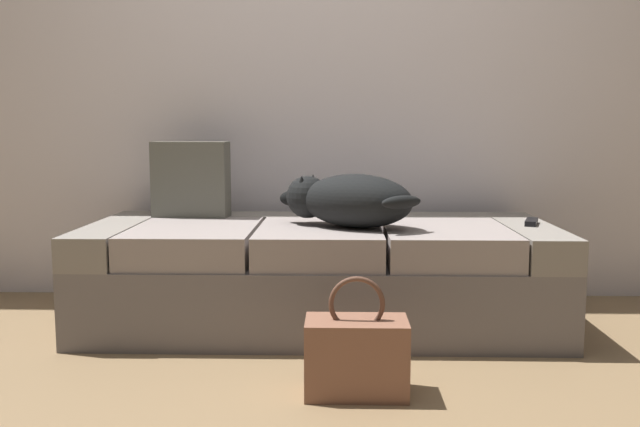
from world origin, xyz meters
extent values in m
plane|color=olive|center=(0.00, 0.00, 0.00)|extent=(10.00, 10.00, 0.00)
cube|color=silver|center=(0.00, 1.55, 1.40)|extent=(6.40, 0.10, 2.80)
cube|color=slate|center=(0.00, 0.99, 0.15)|extent=(1.94, 0.85, 0.30)
cube|color=gray|center=(-0.87, 0.99, 0.37)|extent=(0.20, 0.85, 0.13)
cube|color=gray|center=(0.87, 0.99, 0.37)|extent=(0.20, 0.85, 0.13)
cube|color=gray|center=(0.00, 1.31, 0.37)|extent=(1.54, 0.20, 0.13)
cube|color=gray|center=(-0.51, 0.89, 0.37)|extent=(0.50, 0.63, 0.13)
cube|color=gray|center=(0.00, 0.89, 0.37)|extent=(0.50, 0.63, 0.13)
cube|color=gray|center=(0.51, 0.89, 0.37)|extent=(0.50, 0.63, 0.13)
ellipsoid|color=black|center=(0.15, 0.88, 0.54)|extent=(0.55, 0.45, 0.22)
sphere|color=black|center=(-0.05, 0.98, 0.54)|extent=(0.18, 0.18, 0.18)
ellipsoid|color=black|center=(-0.13, 1.02, 0.53)|extent=(0.12, 0.11, 0.06)
cone|color=black|center=(-0.08, 0.94, 0.61)|extent=(0.05, 0.05, 0.05)
cone|color=black|center=(-0.03, 1.03, 0.61)|extent=(0.05, 0.05, 0.05)
ellipsoid|color=black|center=(0.32, 0.74, 0.55)|extent=(0.18, 0.15, 0.05)
cube|color=black|center=(0.88, 0.99, 0.44)|extent=(0.09, 0.16, 0.02)
cube|color=#5D5C51|center=(-0.59, 1.21, 0.60)|extent=(0.35, 0.15, 0.34)
cube|color=#8A5943|center=(0.13, 0.20, 0.12)|extent=(0.32, 0.18, 0.24)
torus|color=brown|center=(0.13, 0.20, 0.29)|extent=(0.18, 0.02, 0.18)
camera|label=1|loc=(0.08, -1.87, 0.83)|focal=38.49mm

